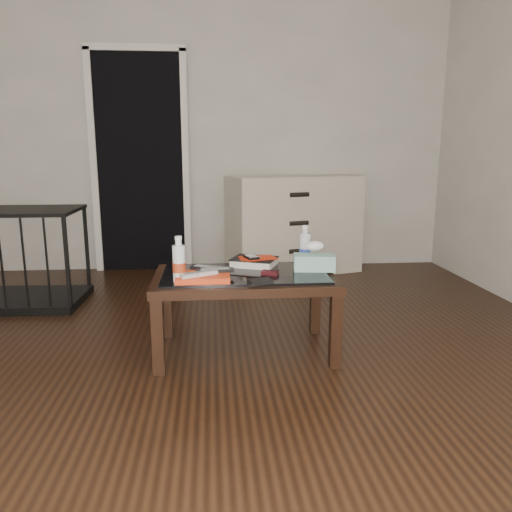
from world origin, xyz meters
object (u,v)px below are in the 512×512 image
(water_bottle_left, at_px, (179,259))
(tissue_box, at_px, (314,262))
(dresser, at_px, (294,224))
(pet_crate, at_px, (20,274))
(textbook, at_px, (254,262))
(water_bottle_right, at_px, (305,245))
(coffee_table, at_px, (245,284))

(water_bottle_left, bearing_deg, tissue_box, 13.70)
(dresser, bearing_deg, water_bottle_left, -130.74)
(pet_crate, relative_size, water_bottle_left, 3.89)
(textbook, height_order, water_bottle_left, water_bottle_left)
(dresser, bearing_deg, tissue_box, -111.81)
(pet_crate, bearing_deg, water_bottle_right, -21.67)
(pet_crate, relative_size, water_bottle_right, 3.89)
(coffee_table, height_order, tissue_box, tissue_box)
(textbook, bearing_deg, dresser, 95.57)
(textbook, xyz_separation_m, water_bottle_right, (0.30, -0.01, 0.10))
(dresser, relative_size, textbook, 5.17)
(dresser, xyz_separation_m, water_bottle_left, (-0.93, -2.03, 0.13))
(tissue_box, bearing_deg, pet_crate, 160.44)
(dresser, height_order, textbook, dresser)
(coffee_table, relative_size, water_bottle_right, 4.20)
(water_bottle_left, bearing_deg, textbook, 37.81)
(pet_crate, relative_size, tissue_box, 4.02)
(water_bottle_right, distance_m, tissue_box, 0.15)
(dresser, bearing_deg, water_bottle_right, -113.24)
(textbook, distance_m, water_bottle_left, 0.54)
(coffee_table, relative_size, tissue_box, 4.35)
(coffee_table, xyz_separation_m, water_bottle_right, (0.37, 0.16, 0.18))
(pet_crate, bearing_deg, dresser, 23.24)
(pet_crate, xyz_separation_m, textbook, (1.67, -0.87, 0.25))
(coffee_table, distance_m, tissue_box, 0.41)
(water_bottle_right, relative_size, tissue_box, 1.03)
(dresser, xyz_separation_m, pet_crate, (-2.19, -0.83, -0.22))
(pet_crate, bearing_deg, coffee_table, -30.49)
(water_bottle_left, distance_m, tissue_box, 0.77)
(coffee_table, bearing_deg, water_bottle_left, -156.02)
(coffee_table, height_order, dresser, dresser)
(textbook, bearing_deg, pet_crate, 174.90)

